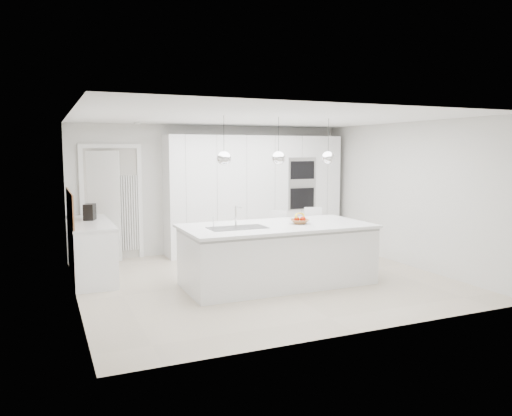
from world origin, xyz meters
name	(u,v)px	position (x,y,z in m)	size (l,w,h in m)	color
floor	(264,280)	(0.00, 0.00, 0.00)	(5.50, 5.50, 0.00)	#BDAD95
wall_back	(212,189)	(0.00, 2.50, 1.25)	(5.50, 5.50, 0.00)	silver
wall_left	(73,209)	(-2.75, 0.00, 1.25)	(5.00, 5.00, 0.00)	silver
ceiling	(264,118)	(0.00, 0.00, 2.50)	(5.50, 5.50, 0.00)	white
tall_cabinets	(255,194)	(0.80, 2.20, 1.15)	(3.60, 0.60, 2.30)	white
oven_stack	(302,184)	(1.70, 1.89, 1.35)	(0.62, 0.04, 1.05)	#A5A5A8
doorway_frame	(112,204)	(-1.95, 2.47, 1.02)	(1.11, 0.08, 2.13)	white
hallway_door	(98,206)	(-2.20, 2.42, 1.00)	(0.82, 0.04, 2.00)	white
radiator	(130,213)	(-1.63, 2.46, 0.85)	(0.32, 0.04, 1.40)	white
left_base_cabinets	(91,251)	(-2.45, 1.20, 0.43)	(0.60, 1.80, 0.86)	white
left_worktop	(90,223)	(-2.45, 1.20, 0.88)	(0.62, 1.82, 0.04)	white
oak_backsplash	(70,207)	(-2.74, 1.20, 1.15)	(0.02, 1.80, 0.50)	#915E34
island_base	(278,256)	(0.10, -0.30, 0.43)	(2.80, 1.20, 0.86)	white
island_worktop	(277,226)	(0.10, -0.25, 0.88)	(2.84, 1.40, 0.04)	white
island_sink	(238,233)	(-0.55, -0.30, 0.82)	(0.84, 0.44, 0.18)	#3F3F42
island_tap	(236,216)	(-0.50, -0.10, 1.05)	(0.02, 0.02, 0.30)	white
pendant_left	(224,158)	(-0.75, -0.30, 1.90)	(0.20, 0.20, 0.20)	white
pendant_mid	(278,158)	(0.10, -0.30, 1.90)	(0.20, 0.20, 0.20)	white
pendant_right	(328,158)	(0.95, -0.30, 1.90)	(0.20, 0.20, 0.20)	white
fruit_bowl	(300,222)	(0.46, -0.30, 0.93)	(0.28, 0.28, 0.07)	#915E34
espresso_machine	(90,212)	(-2.43, 1.41, 1.03)	(0.16, 0.24, 0.26)	black
bar_stool_left	(281,239)	(0.64, 0.69, 0.48)	(0.32, 0.44, 0.96)	white
bar_stool_right	(316,237)	(1.29, 0.61, 0.50)	(0.33, 0.46, 1.00)	white
apple_a	(303,219)	(0.50, -0.34, 0.97)	(0.09, 0.09, 0.09)	#A41803
apple_b	(297,219)	(0.42, -0.29, 0.97)	(0.08, 0.08, 0.08)	#A41803
banana_bunch	(300,216)	(0.48, -0.28, 1.02)	(0.21, 0.21, 0.03)	yellow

